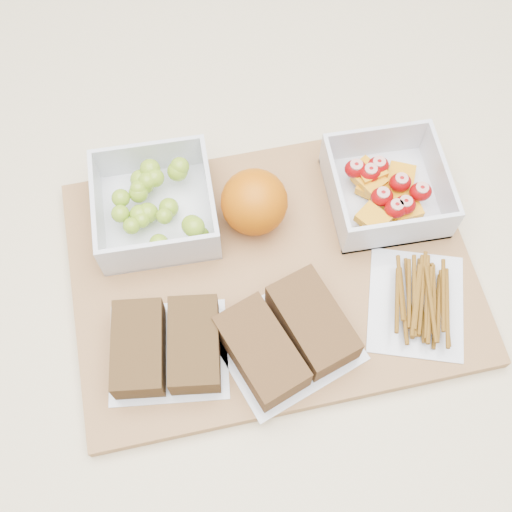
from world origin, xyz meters
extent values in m
plane|color=gray|center=(0.00, 0.00, 0.00)|extent=(4.00, 4.00, 0.00)
cube|color=beige|center=(0.00, 0.00, 0.45)|extent=(1.20, 0.90, 0.90)
cube|color=#A07142|center=(0.02, -0.01, 0.91)|extent=(0.43, 0.32, 0.02)
cube|color=silver|center=(-0.10, 0.07, 0.92)|extent=(0.13, 0.13, 0.00)
cube|color=silver|center=(-0.10, 0.13, 0.94)|extent=(0.13, 0.00, 0.05)
cube|color=silver|center=(-0.10, 0.01, 0.94)|extent=(0.13, 0.00, 0.05)
cube|color=silver|center=(-0.04, 0.07, 0.94)|extent=(0.00, 0.12, 0.05)
cube|color=silver|center=(-0.16, 0.07, 0.94)|extent=(0.00, 0.12, 0.05)
sphere|color=#7EA522|center=(-0.11, 0.06, 0.94)|extent=(0.02, 0.02, 0.02)
sphere|color=#7EA522|center=(-0.13, 0.06, 0.95)|extent=(0.02, 0.02, 0.02)
sphere|color=#7EA522|center=(-0.10, 0.10, 0.95)|extent=(0.02, 0.02, 0.02)
sphere|color=#7EA522|center=(-0.08, 0.07, 0.93)|extent=(0.02, 0.02, 0.02)
sphere|color=#7EA522|center=(-0.13, 0.08, 0.95)|extent=(0.02, 0.02, 0.02)
sphere|color=#7EA522|center=(-0.11, 0.06, 0.94)|extent=(0.02, 0.02, 0.02)
sphere|color=#7EA522|center=(-0.11, 0.09, 0.95)|extent=(0.02, 0.02, 0.02)
sphere|color=#7EA522|center=(-0.06, 0.03, 0.95)|extent=(0.02, 0.02, 0.02)
sphere|color=#7EA522|center=(-0.07, 0.10, 0.95)|extent=(0.02, 0.02, 0.02)
sphere|color=#7EA522|center=(-0.10, 0.11, 0.95)|extent=(0.02, 0.02, 0.02)
sphere|color=#7EA522|center=(-0.12, 0.05, 0.94)|extent=(0.02, 0.02, 0.02)
sphere|color=#7EA522|center=(-0.06, 0.11, 0.95)|extent=(0.02, 0.02, 0.02)
sphere|color=#7EA522|center=(-0.10, 0.02, 0.94)|extent=(0.02, 0.02, 0.02)
sphere|color=#7EA522|center=(-0.10, 0.09, 0.94)|extent=(0.02, 0.02, 0.02)
sphere|color=#7EA522|center=(-0.11, 0.09, 0.94)|extent=(0.02, 0.02, 0.02)
sphere|color=#7EA522|center=(-0.09, 0.10, 0.95)|extent=(0.02, 0.02, 0.02)
sphere|color=#7EA522|center=(-0.06, 0.03, 0.95)|extent=(0.02, 0.02, 0.02)
sphere|color=#7EA522|center=(-0.05, 0.03, 0.93)|extent=(0.02, 0.02, 0.02)
sphere|color=#7EA522|center=(-0.11, 0.09, 0.94)|extent=(0.02, 0.02, 0.02)
sphere|color=#7EA522|center=(-0.11, 0.05, 0.94)|extent=(0.02, 0.02, 0.02)
sphere|color=#7EA522|center=(-0.11, 0.10, 0.94)|extent=(0.02, 0.02, 0.02)
sphere|color=#7EA522|center=(-0.09, 0.05, 0.95)|extent=(0.02, 0.02, 0.02)
sphere|color=#7EA522|center=(-0.10, 0.06, 0.94)|extent=(0.02, 0.02, 0.02)
cube|color=silver|center=(0.15, 0.05, 0.92)|extent=(0.12, 0.12, 0.00)
cube|color=silver|center=(0.15, 0.11, 0.94)|extent=(0.12, 0.00, 0.05)
cube|color=silver|center=(0.15, -0.01, 0.94)|extent=(0.12, 0.00, 0.05)
cube|color=silver|center=(0.21, 0.05, 0.94)|extent=(0.00, 0.11, 0.05)
cube|color=silver|center=(0.10, 0.05, 0.94)|extent=(0.00, 0.11, 0.05)
cube|color=orange|center=(0.16, 0.03, 0.93)|extent=(0.03, 0.04, 0.01)
cube|color=orange|center=(0.14, 0.07, 0.93)|extent=(0.04, 0.05, 0.01)
cube|color=orange|center=(0.16, 0.05, 0.93)|extent=(0.04, 0.05, 0.01)
cube|color=orange|center=(0.18, 0.07, 0.93)|extent=(0.04, 0.04, 0.01)
cube|color=orange|center=(0.14, 0.06, 0.94)|extent=(0.04, 0.04, 0.01)
cube|color=orange|center=(0.14, 0.07, 0.94)|extent=(0.03, 0.03, 0.01)
cube|color=orange|center=(0.13, 0.01, 0.94)|extent=(0.04, 0.04, 0.01)
cube|color=orange|center=(0.17, 0.03, 0.93)|extent=(0.03, 0.03, 0.01)
cube|color=orange|center=(0.14, 0.06, 0.93)|extent=(0.04, 0.04, 0.01)
ellipsoid|color=#A40809|center=(0.17, 0.05, 0.95)|extent=(0.02, 0.02, 0.02)
ellipsoid|color=#A40809|center=(0.17, 0.02, 0.95)|extent=(0.02, 0.02, 0.02)
ellipsoid|color=#A40809|center=(0.12, 0.08, 0.95)|extent=(0.02, 0.02, 0.02)
ellipsoid|color=#A40809|center=(0.19, 0.04, 0.95)|extent=(0.02, 0.02, 0.02)
ellipsoid|color=#A40809|center=(0.14, 0.07, 0.95)|extent=(0.02, 0.02, 0.02)
ellipsoid|color=#A40809|center=(0.15, 0.02, 0.95)|extent=(0.02, 0.02, 0.02)
ellipsoid|color=#A40809|center=(0.14, 0.04, 0.95)|extent=(0.02, 0.02, 0.02)
ellipsoid|color=#A40809|center=(0.15, 0.07, 0.95)|extent=(0.02, 0.02, 0.02)
sphere|color=#C75C04|center=(0.01, 0.05, 0.95)|extent=(0.07, 0.07, 0.07)
cube|color=silver|center=(-0.10, -0.09, 0.92)|extent=(0.13, 0.11, 0.00)
cube|color=#51371B|center=(-0.13, -0.08, 0.94)|extent=(0.06, 0.09, 0.03)
cube|color=#51371B|center=(-0.07, -0.09, 0.94)|extent=(0.06, 0.09, 0.03)
cube|color=silver|center=(0.02, -0.10, 0.92)|extent=(0.16, 0.15, 0.00)
cube|color=brown|center=(-0.01, -0.11, 0.94)|extent=(0.08, 0.11, 0.04)
cube|color=brown|center=(0.04, -0.09, 0.94)|extent=(0.08, 0.11, 0.04)
cube|color=silver|center=(0.16, -0.08, 0.92)|extent=(0.13, 0.14, 0.00)
camera|label=1|loc=(-0.05, -0.29, 1.54)|focal=45.00mm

